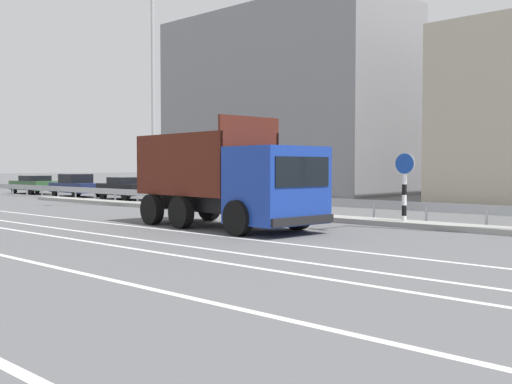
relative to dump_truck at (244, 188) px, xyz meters
The scene contains 15 objects.
ground_plane 4.08m from the dump_truck, 134.39° to the left, with size 320.00×320.00×0.00m, color #565659.
lane_strip_0 2.38m from the dump_truck, 119.82° to the right, with size 67.01×0.16×0.01m, color silver.
lane_strip_1 4.15m from the dump_truck, 104.48° to the right, with size 67.01×0.16×0.01m, color silver.
lane_strip_2 5.26m from the dump_truck, 101.12° to the right, with size 67.01×0.16×0.01m, color silver.
median_island 5.36m from the dump_truck, 121.18° to the left, with size 36.86×1.10×0.18m, color gray.
median_guardrail 6.08m from the dump_truck, 116.61° to the left, with size 67.01×0.09×0.78m.
dump_truck is the anchor object (origin of this frame).
median_road_sign 5.48m from the dump_truck, 54.52° to the left, with size 0.74×0.16×2.47m.
street_lamp_1 11.84m from the dump_truck, 157.79° to the left, with size 0.70×1.84×10.57m.
parked_car_0 29.80m from the dump_truck, 165.23° to the left, with size 4.37×2.05×1.35m.
parked_car_1 24.01m from the dump_truck, 161.77° to the left, with size 4.57×2.06×1.52m.
parked_car_2 19.00m from the dump_truck, 156.14° to the left, with size 4.08×2.08×1.37m.
parked_car_3 14.22m from the dump_truck, 146.71° to the left, with size 4.74×2.20×1.54m.
background_building_0 28.07m from the dump_truck, 127.35° to the left, with size 18.90×9.22×13.62m, color gray.
church_tower 34.83m from the dump_truck, 107.68° to the left, with size 3.60×3.60×12.22m.
Camera 1 is at (15.85, -16.37, 2.00)m, focal length 42.00 mm.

